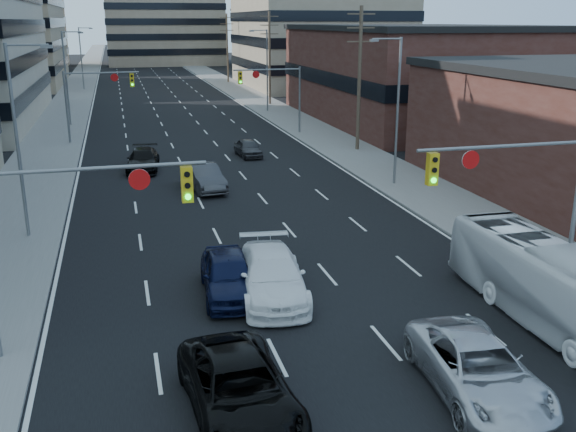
% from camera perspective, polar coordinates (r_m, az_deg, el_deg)
% --- Properties ---
extents(road_surface, '(18.00, 300.00, 0.02)m').
position_cam_1_polar(road_surface, '(141.55, -12.73, 12.57)').
color(road_surface, black).
rests_on(road_surface, ground).
extents(sidewalk_left, '(5.00, 300.00, 0.15)m').
position_cam_1_polar(sidewalk_left, '(141.53, -17.48, 12.24)').
color(sidewalk_left, slate).
rests_on(sidewalk_left, ground).
extents(sidewalk_right, '(5.00, 300.00, 0.15)m').
position_cam_1_polar(sidewalk_right, '(142.50, -8.00, 12.87)').
color(sidewalk_right, slate).
rests_on(sidewalk_right, ground).
extents(storefront_right_mid, '(20.00, 30.00, 9.00)m').
position_cam_1_polar(storefront_right_mid, '(68.26, 11.49, 12.10)').
color(storefront_right_mid, '#472119').
rests_on(storefront_right_mid, ground).
extents(office_right_far, '(22.00, 28.00, 14.00)m').
position_cam_1_polar(office_right_far, '(103.85, 2.58, 15.36)').
color(office_right_far, gray).
rests_on(office_right_far, ground).
extents(bg_block_left, '(24.00, 24.00, 20.00)m').
position_cam_1_polar(bg_block_left, '(152.68, -24.11, 15.61)').
color(bg_block_left, '#ADA089').
rests_on(bg_block_left, ground).
extents(bg_block_right, '(22.00, 22.00, 12.00)m').
position_cam_1_polar(bg_block_right, '(146.16, 0.20, 15.45)').
color(bg_block_right, gray).
rests_on(bg_block_right, ground).
extents(signal_near_left, '(6.59, 0.33, 6.00)m').
position_cam_1_polar(signal_near_left, '(19.94, -18.48, -0.23)').
color(signal_near_left, slate).
rests_on(signal_near_left, ground).
extents(signal_near_right, '(6.59, 0.33, 6.00)m').
position_cam_1_polar(signal_near_right, '(24.00, 19.72, 2.48)').
color(signal_near_right, slate).
rests_on(signal_near_right, ground).
extents(signal_far_left, '(6.09, 0.33, 6.00)m').
position_cam_1_polar(signal_far_left, '(56.38, -16.82, 10.56)').
color(signal_far_left, slate).
rests_on(signal_far_left, ground).
extents(signal_far_right, '(6.09, 0.33, 6.00)m').
position_cam_1_polar(signal_far_right, '(57.99, -1.20, 11.42)').
color(signal_far_right, slate).
rests_on(signal_far_right, ground).
extents(utility_pole_block, '(2.20, 0.28, 11.00)m').
position_cam_1_polar(utility_pole_block, '(50.64, 6.36, 12.19)').
color(utility_pole_block, '#4C3D2D').
rests_on(utility_pole_block, ground).
extents(utility_pole_midblock, '(2.20, 0.28, 11.00)m').
position_cam_1_polar(utility_pole_midblock, '(79.30, -1.65, 13.98)').
color(utility_pole_midblock, '#4C3D2D').
rests_on(utility_pole_midblock, ground).
extents(utility_pole_distant, '(2.20, 0.28, 11.00)m').
position_cam_1_polar(utility_pole_distant, '(108.69, -5.41, 14.73)').
color(utility_pole_distant, '#4C3D2D').
rests_on(utility_pole_distant, ground).
extents(streetlight_left_near, '(2.03, 0.22, 9.00)m').
position_cam_1_polar(streetlight_left_near, '(31.76, -22.74, 6.85)').
color(streetlight_left_near, slate).
rests_on(streetlight_left_near, ground).
extents(streetlight_left_mid, '(2.03, 0.22, 9.00)m').
position_cam_1_polar(streetlight_left_mid, '(66.40, -19.02, 11.88)').
color(streetlight_left_mid, slate).
rests_on(streetlight_left_mid, ground).
extents(streetlight_left_far, '(2.03, 0.22, 9.00)m').
position_cam_1_polar(streetlight_left_far, '(101.29, -17.83, 13.45)').
color(streetlight_left_far, slate).
rests_on(streetlight_left_far, ground).
extents(streetlight_right_near, '(2.03, 0.22, 9.00)m').
position_cam_1_polar(streetlight_right_near, '(39.90, 9.53, 9.74)').
color(streetlight_right_near, slate).
rests_on(streetlight_right_near, ground).
extents(streetlight_right_far, '(2.03, 0.22, 9.00)m').
position_cam_1_polar(streetlight_right_far, '(73.09, -1.99, 13.16)').
color(streetlight_right_far, slate).
rests_on(streetlight_right_far, ground).
extents(black_pickup, '(2.86, 5.69, 1.54)m').
position_cam_1_polar(black_pickup, '(17.25, -4.33, -15.12)').
color(black_pickup, black).
rests_on(black_pickup, ground).
extents(white_van, '(3.03, 6.04, 1.68)m').
position_cam_1_polar(white_van, '(23.97, -1.47, -5.29)').
color(white_van, white).
rests_on(white_van, ground).
extents(silver_suv, '(3.01, 5.74, 1.54)m').
position_cam_1_polar(silver_suv, '(18.84, 16.49, -12.86)').
color(silver_suv, silver).
rests_on(silver_suv, ground).
extents(transit_bus, '(2.49, 10.06, 2.79)m').
position_cam_1_polar(transit_bus, '(23.38, 22.49, -5.77)').
color(transit_bus, white).
rests_on(transit_bus, ground).
extents(sedan_blue, '(2.27, 4.96, 1.65)m').
position_cam_1_polar(sedan_blue, '(24.16, -5.32, -5.22)').
color(sedan_blue, black).
rests_on(sedan_blue, ground).
extents(sedan_grey_center, '(2.26, 4.94, 1.57)m').
position_cam_1_polar(sedan_grey_center, '(39.38, -7.43, 3.42)').
color(sedan_grey_center, '#37373A').
rests_on(sedan_grey_center, ground).
extents(sedan_black_far, '(2.65, 5.29, 1.47)m').
position_cam_1_polar(sedan_black_far, '(45.35, -12.76, 4.88)').
color(sedan_black_far, black).
rests_on(sedan_black_far, ground).
extents(sedan_grey_right, '(1.81, 3.91, 1.30)m').
position_cam_1_polar(sedan_grey_right, '(49.08, -3.58, 6.06)').
color(sedan_grey_right, '#38373A').
rests_on(sedan_grey_right, ground).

